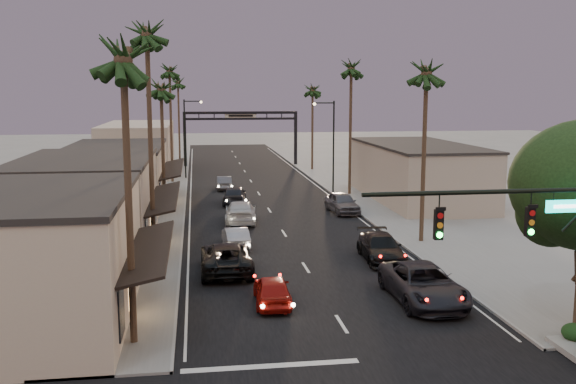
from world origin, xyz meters
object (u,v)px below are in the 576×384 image
object	(u,v)px
oncoming_pickup	(226,257)
curbside_black	(381,248)
arch	(241,125)
curbside_near	(423,284)
palm_lb	(147,28)
palm_la	(123,48)
palm_lc	(161,84)
streetlight_right	(331,139)
palm_far	(178,80)
palm_rb	(351,64)
oncoming_silver	(236,237)
palm_ld	(169,67)
palm_ra	(427,66)
palm_rc	(313,87)
traffic_signal	(548,235)
streetlight_left	(187,132)
oncoming_red	(272,290)

from	to	relation	value
oncoming_pickup	curbside_black	world-z (taller)	oncoming_pickup
arch	curbside_near	world-z (taller)	arch
palm_lb	palm_la	bearing A→B (deg)	-90.00
palm_lc	oncoming_pickup	size ratio (longest dim) A/B	2.04
streetlight_right	curbside_black	world-z (taller)	streetlight_right
palm_lb	palm_far	size ratio (longest dim) A/B	1.15
arch	palm_rb	world-z (taller)	palm_rb
curbside_black	oncoming_silver	bearing A→B (deg)	155.22
palm_ld	palm_lc	bearing A→B (deg)	-90.00
palm_ra	palm_far	world-z (taller)	same
arch	palm_far	world-z (taller)	palm_far
palm_rb	palm_rc	xyz separation A→B (m)	(0.00, 20.00, -1.95)
palm_rc	palm_far	bearing A→B (deg)	140.36
palm_rc	traffic_signal	bearing A→B (deg)	-92.78
oncoming_pickup	palm_rc	bearing A→B (deg)	-105.50
palm_far	oncoming_pickup	xyz separation A→B (m)	(3.81, -59.21, -10.61)
palm_lb	palm_rc	xyz separation A→B (m)	(17.20, 42.00, -2.92)
curbside_near	streetlight_left	bearing A→B (deg)	103.86
palm_ra	palm_rc	size ratio (longest dim) A/B	1.08
palm_lb	oncoming_red	world-z (taller)	palm_lb
oncoming_red	curbside_black	distance (m)	10.02
palm_rb	oncoming_silver	bearing A→B (deg)	-121.80
traffic_signal	oncoming_red	world-z (taller)	traffic_signal
palm_lb	palm_lc	world-z (taller)	palm_lb
palm_ra	oncoming_silver	xyz separation A→B (m)	(-12.22, 0.29, -10.77)
palm_ld	oncoming_red	bearing A→B (deg)	-81.90
palm_ra	oncoming_red	xyz separation A→B (m)	(-11.23, -10.97, -10.75)
oncoming_red	palm_rb	bearing A→B (deg)	-107.75
palm_lc	palm_la	bearing A→B (deg)	-90.00
palm_rc	palm_lb	bearing A→B (deg)	-112.27
palm_lb	streetlight_left	bearing A→B (deg)	87.33
streetlight_left	palm_rb	xyz separation A→B (m)	(15.52, -14.00, 7.09)
streetlight_right	palm_ra	bearing A→B (deg)	-85.43
palm_rc	oncoming_red	xyz separation A→B (m)	(-11.23, -50.97, -9.77)
streetlight_left	palm_lb	xyz separation A→B (m)	(-1.68, -36.00, 8.06)
streetlight_left	palm_la	size ratio (longest dim) A/B	0.68
streetlight_right	palm_ra	distance (m)	21.94
arch	palm_lb	world-z (taller)	palm_lb
oncoming_silver	palm_far	bearing A→B (deg)	-88.29
palm_far	curbside_near	xyz separation A→B (m)	(12.79, -65.63, -10.57)
streetlight_left	oncoming_silver	world-z (taller)	streetlight_left
arch	palm_la	world-z (taller)	palm_la
palm_ra	curbside_black	bearing A→B (deg)	-134.08
traffic_signal	streetlight_right	bearing A→B (deg)	88.28
oncoming_red	palm_rc	bearing A→B (deg)	-100.25
streetlight_right	curbside_black	bearing A→B (deg)	-95.18
oncoming_silver	curbside_near	distance (m)	14.42
palm_lb	streetlight_right	bearing A→B (deg)	55.99
streetlight_left	oncoming_pickup	size ratio (longest dim) A/B	1.50
oncoming_pickup	streetlight_left	bearing A→B (deg)	-85.81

